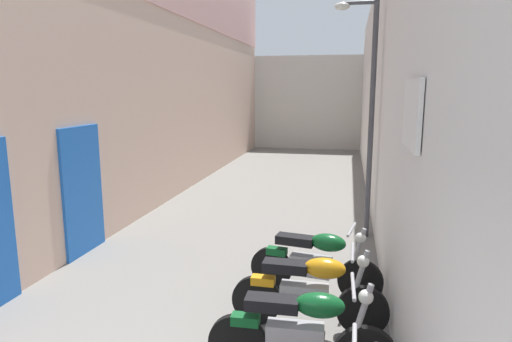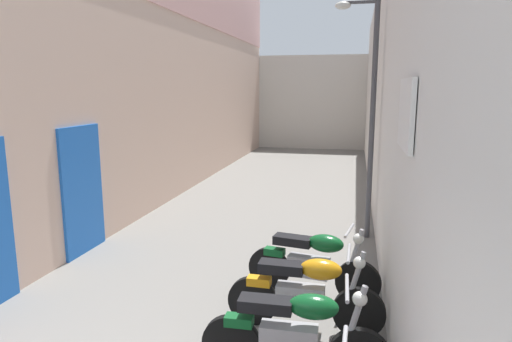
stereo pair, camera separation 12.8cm
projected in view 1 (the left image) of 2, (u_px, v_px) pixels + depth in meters
The scene contains 8 objects.
ground_plane at pixel (254, 221), 9.63m from camera, with size 36.05×36.05×0.00m, color slate.
building_left at pixel (166, 32), 11.29m from camera, with size 0.45×20.05×8.40m.
building_right at pixel (382, 94), 10.53m from camera, with size 0.45×20.05×5.37m.
building_far_end at pixel (309, 102), 21.78m from camera, with size 7.99×2.00×4.34m, color beige.
motorcycle_third at pixel (301, 330), 4.32m from camera, with size 1.85×0.58×1.04m.
motorcycle_fourth at pixel (309, 289), 5.20m from camera, with size 1.85×0.58×1.04m.
motorcycle_fifth at pixel (315, 261), 6.08m from camera, with size 1.84×0.58×1.04m.
street_lamp at pixel (367, 102), 8.17m from camera, with size 0.79×0.18×4.37m.
Camera 1 is at (1.93, -1.05, 2.81)m, focal length 31.21 mm.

